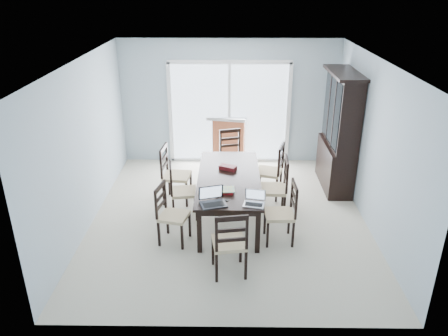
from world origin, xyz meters
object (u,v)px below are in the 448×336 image
at_px(laptop_silver, 254,202).
at_px(chair_left_mid, 178,185).
at_px(chair_end_far, 231,149).
at_px(chair_right_mid, 279,181).
at_px(chair_right_near, 286,206).
at_px(chair_left_far, 171,168).
at_px(cell_phone, 225,200).
at_px(laptop_dark, 213,201).
at_px(dining_table, 229,181).
at_px(china_hutch, 339,133).
at_px(chair_end_near, 230,238).
at_px(game_box, 228,168).
at_px(chair_left_near, 168,208).
at_px(hot_tub, 211,127).
at_px(chair_right_far, 274,165).

bearing_deg(laptop_silver, chair_left_mid, 152.14).
relative_size(chair_end_far, laptop_silver, 3.40).
height_order(chair_end_far, laptop_silver, chair_end_far).
height_order(chair_right_mid, laptop_silver, chair_right_mid).
bearing_deg(chair_right_near, chair_left_far, 53.56).
relative_size(chair_end_far, cell_phone, 10.65).
xyz_separation_m(laptop_dark, laptop_silver, (0.57, 0.01, -0.01)).
distance_m(dining_table, laptop_silver, 1.02).
bearing_deg(china_hutch, laptop_dark, -135.49).
bearing_deg(chair_left_mid, chair_end_near, 19.60).
relative_size(chair_right_near, chair_end_near, 0.97).
bearing_deg(chair_end_far, game_box, 72.12).
xyz_separation_m(dining_table, laptop_silver, (0.36, -0.94, 0.13)).
relative_size(chair_left_near, cell_phone, 10.11).
bearing_deg(chair_right_mid, chair_left_near, 117.16).
relative_size(dining_table, laptop_dark, 5.28).
xyz_separation_m(chair_right_near, laptop_dark, (-1.07, -0.27, 0.22)).
bearing_deg(chair_end_far, cell_phone, 72.48).
height_order(chair_left_near, chair_end_near, chair_end_near).
bearing_deg(chair_left_near, hot_tub, -173.58).
bearing_deg(cell_phone, china_hutch, 74.61).
bearing_deg(chair_left_far, laptop_silver, 47.73).
height_order(china_hutch, laptop_dark, china_hutch).
bearing_deg(chair_left_mid, cell_phone, 34.29).
xyz_separation_m(chair_left_far, laptop_dark, (0.80, -1.56, 0.18)).
bearing_deg(chair_left_near, chair_right_far, 144.16).
bearing_deg(laptop_silver, chair_right_mid, 77.62).
relative_size(chair_right_far, hot_tub, 0.53).
distance_m(chair_right_far, laptop_dark, 2.03).
bearing_deg(laptop_silver, game_box, 118.51).
bearing_deg(china_hutch, cell_phone, -135.34).
bearing_deg(dining_table, laptop_silver, -69.32).
relative_size(chair_right_mid, chair_right_far, 1.03).
distance_m(chair_right_near, laptop_dark, 1.12).
distance_m(chair_right_far, chair_end_near, 2.48).
bearing_deg(laptop_silver, laptop_dark, -167.53).
bearing_deg(china_hutch, chair_right_far, -159.17).
bearing_deg(chair_left_near, chair_left_far, -161.95).
relative_size(chair_end_near, cell_phone, 10.83).
height_order(chair_right_mid, chair_end_far, chair_right_mid).
distance_m(chair_left_mid, chair_end_far, 1.81).
relative_size(dining_table, chair_left_far, 1.84).
xyz_separation_m(dining_table, hot_tub, (-0.43, 3.32, -0.18)).
distance_m(chair_left_mid, chair_end_near, 1.82).
xyz_separation_m(chair_left_far, game_box, (1.00, -0.31, 0.15)).
distance_m(chair_right_far, hot_tub, 2.82).
bearing_deg(dining_table, china_hutch, 31.71).
bearing_deg(chair_end_near, cell_phone, 86.70).
bearing_deg(game_box, cell_phone, -91.91).
relative_size(laptop_silver, hot_tub, 0.15).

